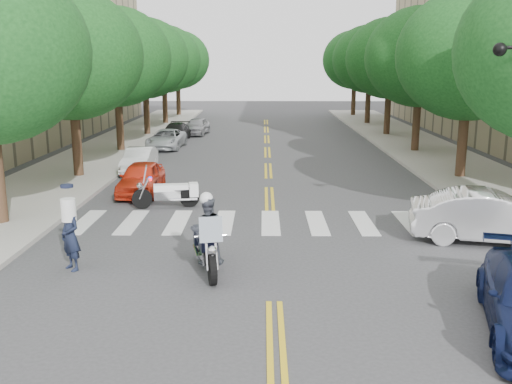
{
  "coord_description": "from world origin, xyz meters",
  "views": [
    {
      "loc": [
        -0.26,
        -11.85,
        5.19
      ],
      "look_at": [
        -0.47,
        5.39,
        1.3
      ],
      "focal_mm": 40.0,
      "sensor_mm": 36.0,
      "label": 1
    }
  ],
  "objects_px": {
    "officer_standing": "(70,236)",
    "convertible": "(491,217)",
    "motorcycle_parked": "(172,193)",
    "motorcycle_police": "(207,236)"
  },
  "relations": [
    {
      "from": "officer_standing",
      "to": "convertible",
      "type": "xyz_separation_m",
      "value": [
        11.66,
        2.5,
        -0.14
      ]
    },
    {
      "from": "motorcycle_parked",
      "to": "officer_standing",
      "type": "xyz_separation_m",
      "value": [
        -1.55,
        -6.53,
        0.35
      ]
    },
    {
      "from": "motorcycle_police",
      "to": "officer_standing",
      "type": "relative_size",
      "value": 1.39
    },
    {
      "from": "motorcycle_parked",
      "to": "motorcycle_police",
      "type": "bearing_deg",
      "value": -174.17
    },
    {
      "from": "motorcycle_police",
      "to": "convertible",
      "type": "xyz_separation_m",
      "value": [
        8.18,
        2.5,
        -0.15
      ]
    },
    {
      "from": "motorcycle_police",
      "to": "convertible",
      "type": "relative_size",
      "value": 0.54
    },
    {
      "from": "officer_standing",
      "to": "motorcycle_police",
      "type": "bearing_deg",
      "value": 42.47
    },
    {
      "from": "officer_standing",
      "to": "convertible",
      "type": "relative_size",
      "value": 0.39
    },
    {
      "from": "officer_standing",
      "to": "convertible",
      "type": "height_order",
      "value": "officer_standing"
    },
    {
      "from": "officer_standing",
      "to": "convertible",
      "type": "distance_m",
      "value": 11.93
    }
  ]
}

